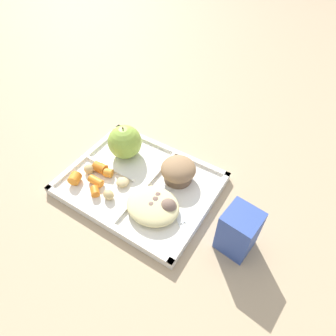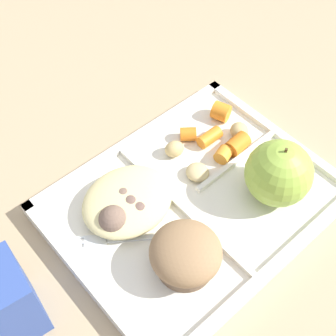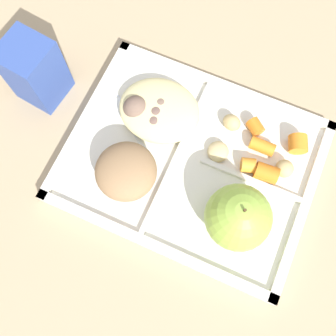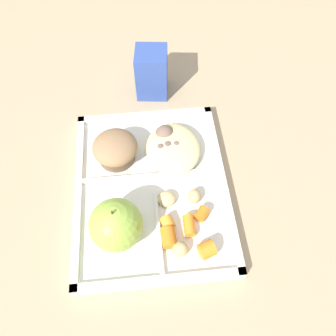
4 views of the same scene
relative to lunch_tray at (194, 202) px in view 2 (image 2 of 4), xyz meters
The scene contains 19 objects.
ground 0.01m from the lunch_tray, ahead, with size 6.00×6.00×0.00m, color tan.
lunch_tray is the anchor object (origin of this frame).
green_apple 0.12m from the lunch_tray, 145.22° to the left, with size 0.09×0.09×0.09m.
bran_muffin 0.10m from the lunch_tray, 40.11° to the left, with size 0.09×0.09×0.06m.
carrot_slice_diagonal 0.11m from the lunch_tray, 168.20° to the right, with size 0.03×0.03×0.03m, color orange.
carrot_slice_center 0.11m from the lunch_tray, 145.76° to the right, with size 0.02×0.02×0.04m, color orange.
carrot_slice_edge 0.11m from the lunch_tray, 128.69° to the right, with size 0.02×0.02×0.02m, color orange.
carrot_slice_large 0.16m from the lunch_tray, 148.34° to the right, with size 0.03×0.03×0.02m, color orange.
carrot_slice_near_corner 0.08m from the lunch_tray, 163.49° to the right, with size 0.02×0.02×0.02m, color orange.
potato_chunk_golden 0.14m from the lunch_tray, 162.95° to the right, with size 0.03×0.03×0.02m, color tan.
potato_chunk_large 0.09m from the lunch_tray, 113.50° to the right, with size 0.03×0.02×0.02m, color tan.
potato_chunk_wedge 0.04m from the lunch_tray, 140.25° to the right, with size 0.03×0.03×0.02m, color tan.
egg_noodle_pile 0.09m from the lunch_tray, 33.94° to the right, with size 0.12×0.11×0.03m, color beige.
meatball_front 0.10m from the lunch_tray, 36.80° to the right, with size 0.03×0.03×0.03m, color #755B4C.
meatball_side 0.09m from the lunch_tray, 28.39° to the right, with size 0.03×0.03×0.03m, color brown.
meatball_center 0.08m from the lunch_tray, 20.65° to the right, with size 0.03×0.03×0.03m, color brown.
meatball_back 0.12m from the lunch_tray, 18.84° to the right, with size 0.04×0.04×0.04m, color #755B4C.
plastic_fork 0.12m from the lunch_tray, 10.17° to the right, with size 0.12×0.10×0.00m.
milk_carton 0.27m from the lunch_tray, ahead, with size 0.07×0.07×0.11m, color #334C99.
Camera 2 is at (0.25, 0.23, 0.53)m, focal length 48.88 mm.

